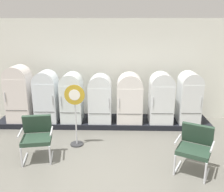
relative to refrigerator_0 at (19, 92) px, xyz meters
The scene contains 13 objects.
ground 3.90m from the refrigerator_0, 50.19° to the right, with size 12.00×10.00×0.05m, color #66645B.
back_wall 2.58m from the refrigerator_0, 17.78° to the left, with size 11.76×0.12×3.05m.
display_plinth 2.59m from the refrigerator_0, ahead, with size 6.18×0.95×0.15m, color black.
refrigerator_0 is the anchor object (origin of this frame).
refrigerator_1 0.79m from the refrigerator_0, ahead, with size 0.62×0.63×1.47m.
refrigerator_2 1.51m from the refrigerator_0, ahead, with size 0.59×0.69×1.41m.
refrigerator_3 2.33m from the refrigerator_0, ahead, with size 0.65×0.62×1.37m.
refrigerator_4 3.17m from the refrigerator_0, ahead, with size 0.72×0.72×1.40m.
refrigerator_5 4.06m from the refrigerator_0, ahead, with size 0.65×0.63×1.44m.
refrigerator_6 4.86m from the refrigerator_0, ahead, with size 0.58×0.71×1.45m.
armchair_left 2.16m from the refrigerator_0, 59.73° to the right, with size 0.76×0.72×0.96m.
armchair_right 4.94m from the refrigerator_0, 27.24° to the right, with size 0.84×0.84×0.96m.
sign_stand 2.20m from the refrigerator_0, 33.72° to the right, with size 0.48×0.32×1.54m.
Camera 1 is at (0.43, -3.81, 2.88)m, focal length 39.39 mm.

